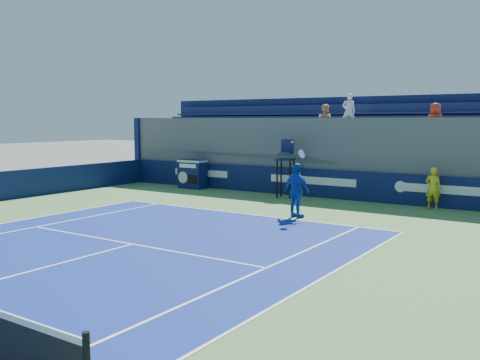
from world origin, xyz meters
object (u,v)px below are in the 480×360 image
Objects in this scene: match_clock at (192,173)px; tennis_player at (297,190)px; ball_person at (433,188)px; umpire_chair at (286,162)px.

tennis_player is at bearing -28.14° from match_clock.
ball_person is at bearing 0.59° from match_clock.
umpire_chair is at bearing -2.84° from match_clock.
umpire_chair is 0.96× the size of tennis_player.
match_clock is 0.54× the size of tennis_player.
ball_person is at bearing 52.21° from tennis_player.
umpire_chair is at bearing 123.43° from tennis_player.
match_clock is at bearing 177.16° from umpire_chair.
ball_person is 1.12× the size of match_clock.
umpire_chair reaches higher than ball_person.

